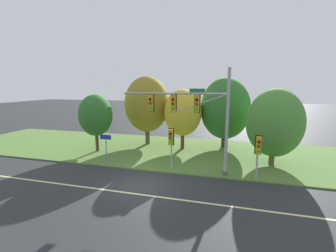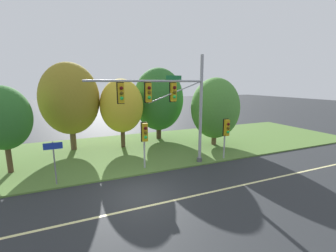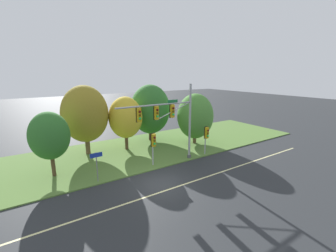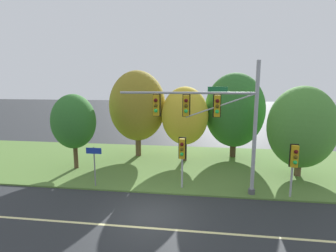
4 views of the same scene
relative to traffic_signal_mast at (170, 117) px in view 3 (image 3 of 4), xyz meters
The scene contains 12 objects.
ground_plane 6.38m from the traffic_signal_mast, 134.53° to the right, with size 160.00×160.00×0.00m, color #282B2D.
lane_stripe 7.03m from the traffic_signal_mast, 125.22° to the right, with size 36.00×0.16×0.01m, color beige.
grass_verge 7.61m from the traffic_signal_mast, 119.95° to the left, with size 48.00×11.50×0.10m, color #517533.
traffic_signal_mast is the anchor object (origin of this frame).
pedestrian_signal_near_kerb 2.88m from the traffic_signal_mast, behind, with size 0.46×0.55×3.23m.
pedestrian_signal_further_along 5.12m from the traffic_signal_mast, ahead, with size 0.46×0.55×3.13m.
route_sign_post 7.80m from the traffic_signal_mast, behind, with size 0.99×0.08×2.54m.
tree_nearest_road 10.61m from the traffic_signal_mast, 163.00° to the left, with size 3.25×3.25×5.64m.
tree_left_of_mast 9.41m from the traffic_signal_mast, 131.30° to the left, with size 4.86×4.86×7.50m.
tree_behind_signpost 6.54m from the traffic_signal_mast, 108.12° to the left, with size 3.80×3.80×6.16m.
tree_mid_verge 8.14m from the traffic_signal_mast, 74.85° to the left, with size 5.08×5.08×7.30m.
tree_tall_centre 7.24m from the traffic_signal_mast, 30.57° to the left, with size 4.49×4.49×6.27m.
Camera 3 is at (-8.68, -14.39, 8.85)m, focal length 24.00 mm.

